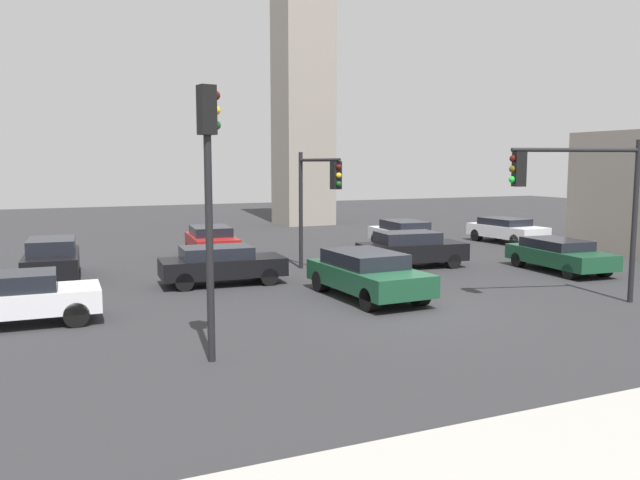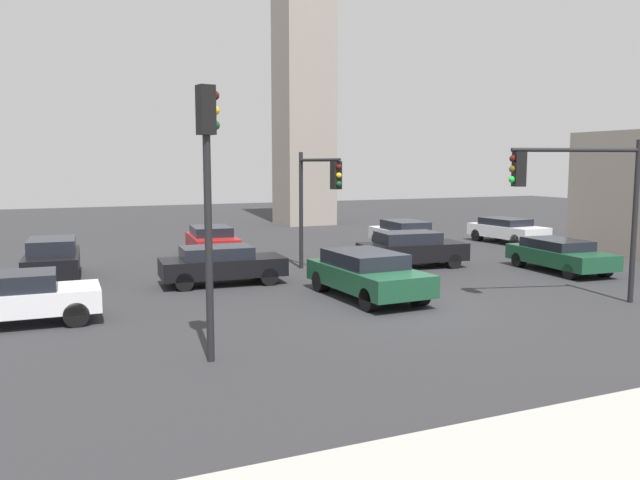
# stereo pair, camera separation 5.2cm
# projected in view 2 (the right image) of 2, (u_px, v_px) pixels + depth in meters

# --- Properties ---
(ground_plane) EXTENTS (98.94, 98.94, 0.00)m
(ground_plane) POSITION_uv_depth(u_px,v_px,m) (408.00, 307.00, 18.73)
(ground_plane) COLOR #2D2D30
(traffic_light_0) EXTENTS (0.49, 3.10, 4.63)m
(traffic_light_0) POSITION_uv_depth(u_px,v_px,m) (319.00, 188.00, 24.13)
(traffic_light_0) COLOR black
(traffic_light_0) RESTS_ON ground_plane
(traffic_light_1) EXTENTS (3.95, 1.29, 4.88)m
(traffic_light_1) POSITION_uv_depth(u_px,v_px,m) (577.00, 188.00, 18.75)
(traffic_light_1) COLOR black
(traffic_light_1) RESTS_ON ground_plane
(traffic_light_2) EXTENTS (0.48, 0.37, 5.77)m
(traffic_light_2) POSITION_uv_depth(u_px,v_px,m) (208.00, 173.00, 13.20)
(traffic_light_2) COLOR black
(traffic_light_2) RESTS_ON ground_plane
(car_0) EXTENTS (2.19, 4.38, 1.31)m
(car_0) POSITION_uv_depth(u_px,v_px,m) (507.00, 230.00, 33.82)
(car_0) COLOR silver
(car_0) RESTS_ON ground_plane
(car_1) EXTENTS (4.36, 2.04, 1.34)m
(car_1) POSITION_uv_depth(u_px,v_px,m) (221.00, 264.00, 22.23)
(car_1) COLOR black
(car_1) RESTS_ON ground_plane
(car_2) EXTENTS (2.11, 4.48, 1.49)m
(car_2) POSITION_uv_depth(u_px,v_px,m) (52.00, 258.00, 23.10)
(car_2) COLOR black
(car_2) RESTS_ON ground_plane
(car_3) EXTENTS (2.20, 4.58, 1.25)m
(car_3) POSITION_uv_depth(u_px,v_px,m) (559.00, 254.00, 24.89)
(car_3) COLOR #19472D
(car_3) RESTS_ON ground_plane
(car_4) EXTENTS (2.26, 4.38, 1.36)m
(car_4) POSITION_uv_depth(u_px,v_px,m) (212.00, 241.00, 28.84)
(car_4) COLOR maroon
(car_4) RESTS_ON ground_plane
(car_5) EXTENTS (2.26, 4.58, 1.38)m
(car_5) POSITION_uv_depth(u_px,v_px,m) (404.00, 234.00, 31.76)
(car_5) COLOR silver
(car_5) RESTS_ON ground_plane
(car_6) EXTENTS (4.41, 2.22, 1.45)m
(car_6) POSITION_uv_depth(u_px,v_px,m) (411.00, 249.00, 25.87)
(car_6) COLOR black
(car_6) RESTS_ON ground_plane
(car_7) EXTENTS (4.07, 1.91, 1.38)m
(car_7) POSITION_uv_depth(u_px,v_px,m) (16.00, 297.00, 16.61)
(car_7) COLOR silver
(car_7) RESTS_ON ground_plane
(car_8) EXTENTS (2.21, 4.73, 1.45)m
(car_8) POSITION_uv_depth(u_px,v_px,m) (367.00, 273.00, 19.99)
(car_8) COLOR #19472D
(car_8) RESTS_ON ground_plane
(skyline_tower) EXTENTS (3.43, 3.43, 23.50)m
(skyline_tower) POSITION_uv_depth(u_px,v_px,m) (304.00, 51.00, 43.23)
(skyline_tower) COLOR gray
(skyline_tower) RESTS_ON ground_plane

